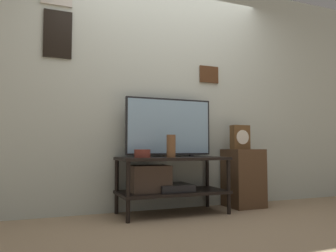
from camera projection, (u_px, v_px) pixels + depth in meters
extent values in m
plane|color=#997F60|center=(185.00, 220.00, 3.08)|extent=(12.00, 12.00, 0.00)
cube|color=beige|center=(162.00, 89.00, 3.73)|extent=(6.40, 0.06, 2.70)
cube|color=black|center=(58.00, 34.00, 3.30)|extent=(0.28, 0.02, 0.48)
cube|color=beige|center=(58.00, 34.00, 3.29)|extent=(0.24, 0.01, 0.45)
cube|color=#4C2D19|center=(209.00, 74.00, 3.92)|extent=(0.24, 0.02, 0.20)
cube|color=#BCB299|center=(209.00, 74.00, 3.92)|extent=(0.21, 0.01, 0.16)
cube|color=black|center=(172.00, 158.00, 3.39)|extent=(1.12, 0.51, 0.03)
cube|color=black|center=(172.00, 192.00, 3.37)|extent=(1.12, 0.51, 0.03)
cylinder|color=black|center=(128.00, 190.00, 2.97)|extent=(0.04, 0.04, 0.58)
cylinder|color=black|center=(229.00, 185.00, 3.36)|extent=(0.04, 0.04, 0.58)
cylinder|color=black|center=(117.00, 185.00, 3.39)|extent=(0.04, 0.04, 0.58)
cylinder|color=black|center=(207.00, 181.00, 3.78)|extent=(0.04, 0.04, 0.58)
cube|color=black|center=(172.00, 187.00, 3.37)|extent=(0.36, 0.36, 0.07)
cube|color=#47382D|center=(149.00, 179.00, 3.29)|extent=(0.39, 0.28, 0.27)
cylinder|color=black|center=(145.00, 156.00, 3.41)|extent=(0.05, 0.05, 0.02)
cylinder|color=black|center=(191.00, 156.00, 3.60)|extent=(0.05, 0.05, 0.02)
cube|color=black|center=(169.00, 127.00, 3.53)|extent=(0.97, 0.04, 0.61)
cube|color=#8CB2D1|center=(170.00, 127.00, 3.51)|extent=(0.93, 0.01, 0.57)
cylinder|color=brown|center=(171.00, 146.00, 3.25)|extent=(0.09, 0.09, 0.23)
cylinder|color=brown|center=(142.00, 153.00, 3.23)|extent=(0.16, 0.16, 0.08)
cylinder|color=#C1B29E|center=(166.00, 152.00, 3.58)|extent=(0.07, 0.07, 0.09)
cube|color=#513823|center=(243.00, 178.00, 3.78)|extent=(0.38, 0.38, 0.66)
cube|color=brown|center=(240.00, 137.00, 3.82)|extent=(0.22, 0.10, 0.28)
cylinder|color=white|center=(243.00, 137.00, 3.77)|extent=(0.16, 0.01, 0.16)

